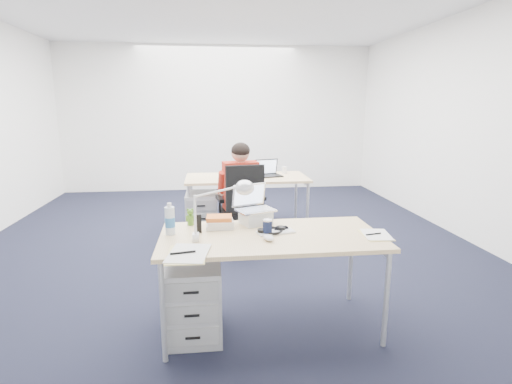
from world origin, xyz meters
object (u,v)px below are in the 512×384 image
at_px(desk_lamp, 214,210).
at_px(desk_near, 271,241).
at_px(desk_far, 247,180).
at_px(drawer_pedestal_far, 202,214).
at_px(wireless_keyboard, 276,232).
at_px(cordless_phone, 199,224).
at_px(book_stack, 220,222).
at_px(silver_laptop, 256,205).
at_px(far_cup, 284,170).
at_px(sunglasses, 281,229).
at_px(bear_figurine, 190,217).
at_px(drawer_pedestal_near, 193,298).
at_px(office_chair, 241,227).
at_px(water_bottle, 170,219).
at_px(dark_laptop, 269,168).
at_px(seated_person, 238,196).
at_px(headphones, 271,230).
at_px(can_koozie, 267,227).
at_px(computer_mouse, 269,238).

bearing_deg(desk_lamp, desk_near, 7.67).
xyz_separation_m(desk_far, drawer_pedestal_far, (-0.60, -0.14, -0.41)).
xyz_separation_m(desk_near, wireless_keyboard, (0.04, 0.04, 0.05)).
distance_m(drawer_pedestal_far, cordless_phone, 2.27).
bearing_deg(book_stack, desk_lamp, -98.53).
bearing_deg(silver_laptop, far_cup, 53.44).
distance_m(sunglasses, desk_lamp, 0.56).
bearing_deg(sunglasses, silver_laptop, 115.74).
bearing_deg(desk_lamp, bear_figurine, 112.92).
bearing_deg(desk_near, drawer_pedestal_near, -176.73).
relative_size(drawer_pedestal_near, drawer_pedestal_far, 1.00).
distance_m(office_chair, drawer_pedestal_far, 0.82).
bearing_deg(drawer_pedestal_near, wireless_keyboard, 6.45).
bearing_deg(desk_near, water_bottle, 172.56).
relative_size(silver_laptop, sunglasses, 2.67).
height_order(cordless_phone, sunglasses, cordless_phone).
height_order(book_stack, dark_laptop, dark_laptop).
bearing_deg(drawer_pedestal_near, bear_figurine, 93.15).
xyz_separation_m(desk_near, book_stack, (-0.36, 0.21, 0.09)).
height_order(desk_near, desk_lamp, desk_lamp).
bearing_deg(seated_person, office_chair, -91.53).
distance_m(wireless_keyboard, headphones, 0.04).
relative_size(desk_far, book_stack, 7.72).
xyz_separation_m(silver_laptop, bear_figurine, (-0.51, 0.02, -0.08)).
distance_m(water_bottle, bear_figurine, 0.26).
bearing_deg(drawer_pedestal_near, office_chair, 73.74).
relative_size(desk_near, sunglasses, 14.10).
relative_size(water_bottle, far_cup, 2.48).
relative_size(can_koozie, far_cup, 1.19).
distance_m(drawer_pedestal_near, book_stack, 0.59).
xyz_separation_m(book_stack, cordless_phone, (-0.16, -0.10, 0.02)).
xyz_separation_m(wireless_keyboard, water_bottle, (-0.77, 0.06, 0.11)).
relative_size(wireless_keyboard, cordless_phone, 1.96).
xyz_separation_m(headphones, book_stack, (-0.38, 0.15, 0.03)).
distance_m(desk_lamp, dark_laptop, 2.63).
bearing_deg(sunglasses, office_chair, 83.75).
relative_size(desk_far, drawer_pedestal_near, 2.91).
relative_size(silver_laptop, water_bottle, 1.29).
bearing_deg(dark_laptop, bear_figurine, -128.48).
relative_size(desk_far, water_bottle, 6.82).
relative_size(desk_near, silver_laptop, 5.28).
bearing_deg(office_chair, far_cup, 47.85).
bearing_deg(desk_far, desk_lamp, -100.29).
xyz_separation_m(office_chair, can_koozie, (0.06, -1.62, 0.49)).
height_order(desk_near, drawer_pedestal_near, desk_near).
relative_size(water_bottle, bear_figurine, 1.73).
height_order(desk_near, office_chair, office_chair).
xyz_separation_m(computer_mouse, far_cup, (0.64, 2.80, 0.03)).
distance_m(desk_near, headphones, 0.09).
xyz_separation_m(seated_person, drawer_pedestal_near, (-0.46, -1.84, -0.35)).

